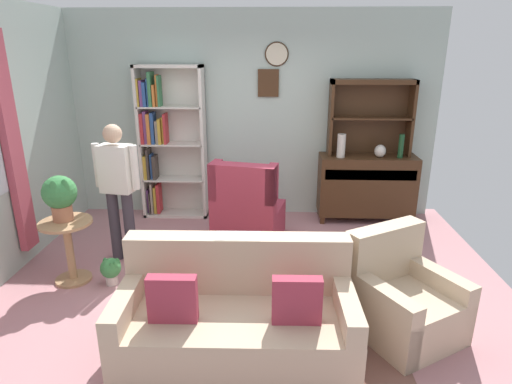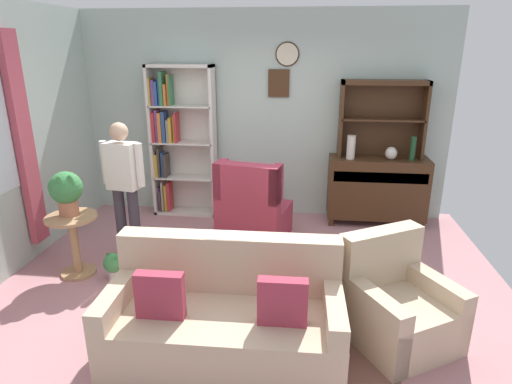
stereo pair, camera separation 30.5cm
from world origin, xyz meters
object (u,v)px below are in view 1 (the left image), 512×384
at_px(bottle_wine, 401,146).
at_px(book_stack, 242,253).
at_px(sideboard_hutch, 371,107).
at_px(plant_stand, 69,244).
at_px(bookshelf, 166,141).
at_px(vase_round, 380,151).
at_px(coffee_table, 237,259).
at_px(couch_floral, 237,319).
at_px(person_reading, 118,184).
at_px(armchair_floral, 402,301).
at_px(potted_plant_large, 60,195).
at_px(sideboard, 366,185).
at_px(wingback_chair, 247,213).
at_px(potted_plant_small, 111,269).
at_px(vase_tall, 341,146).

height_order(bottle_wine, book_stack, bottle_wine).
distance_m(sideboard_hutch, plant_stand, 4.04).
distance_m(bookshelf, plant_stand, 2.10).
distance_m(vase_round, coffee_table, 2.67).
bearing_deg(couch_floral, person_reading, 132.25).
height_order(armchair_floral, plant_stand, armchair_floral).
distance_m(vase_round, book_stack, 2.66).
relative_size(bookshelf, potted_plant_large, 4.54).
distance_m(bookshelf, sideboard_hutch, 2.81).
xyz_separation_m(bookshelf, plant_stand, (-0.60, -1.90, -0.67)).
xyz_separation_m(bookshelf, potted_plant_large, (-0.63, -1.87, -0.15)).
relative_size(sideboard, wingback_chair, 1.24).
bearing_deg(potted_plant_large, vase_round, 25.95).
height_order(sideboard, plant_stand, sideboard).
xyz_separation_m(bookshelf, potted_plant_small, (-0.16, -1.96, -0.91)).
xyz_separation_m(vase_round, plant_stand, (-3.50, -1.75, -0.59)).
height_order(bottle_wine, couch_floral, bottle_wine).
bearing_deg(sideboard_hutch, potted_plant_small, -145.94).
distance_m(bottle_wine, person_reading, 3.59).
bearing_deg(armchair_floral, plant_stand, 167.19).
height_order(armchair_floral, potted_plant_small, armchair_floral).
distance_m(wingback_chair, potted_plant_large, 2.13).
distance_m(bookshelf, couch_floral, 3.29).
xyz_separation_m(armchair_floral, person_reading, (-2.79, 1.22, 0.62)).
bearing_deg(coffee_table, potted_plant_large, 174.33).
distance_m(sideboard, vase_tall, 0.69).
relative_size(sideboard_hutch, couch_floral, 0.61).
distance_m(bookshelf, person_reading, 1.43).
xyz_separation_m(sideboard_hutch, armchair_floral, (-0.19, -2.65, -1.27)).
xyz_separation_m(bottle_wine, book_stack, (-1.97, -1.95, -0.62)).
height_order(couch_floral, wingback_chair, wingback_chair).
bearing_deg(armchair_floral, book_stack, 160.14).
height_order(bookshelf, wingback_chair, bookshelf).
bearing_deg(wingback_chair, coffee_table, -91.66).
xyz_separation_m(bookshelf, vase_tall, (2.38, -0.16, -0.01)).
bearing_deg(couch_floral, vase_round, 58.93).
bearing_deg(bottle_wine, person_reading, -159.95).
bearing_deg(coffee_table, vase_tall, 56.49).
distance_m(vase_round, potted_plant_large, 3.92).
bearing_deg(potted_plant_large, armchair_floral, -13.23).
distance_m(sideboard_hutch, bottle_wine, 0.65).
xyz_separation_m(vase_tall, bottle_wine, (0.78, -0.01, 0.00)).
bearing_deg(sideboard_hutch, armchair_floral, -94.14).
height_order(plant_stand, potted_plant_large, potted_plant_large).
distance_m(bottle_wine, wingback_chair, 2.22).
bearing_deg(bottle_wine, armchair_floral, -103.37).
relative_size(vase_tall, coffee_table, 0.39).
height_order(vase_round, plant_stand, vase_round).
bearing_deg(vase_tall, bottle_wine, -0.66).
height_order(bookshelf, potted_plant_small, bookshelf).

